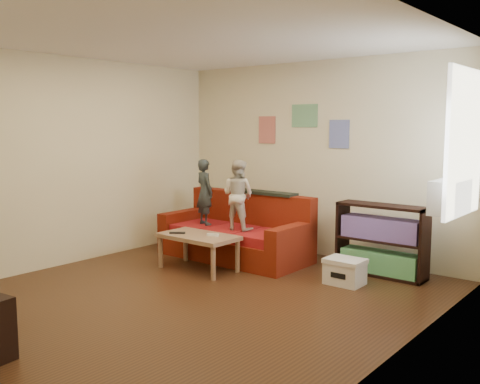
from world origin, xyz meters
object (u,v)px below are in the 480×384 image
Objects in this scene: child_b at (238,195)px; bookshelf at (381,244)px; coffee_table at (198,240)px; file_box at (345,271)px; sofa at (238,236)px; child_a at (205,192)px.

bookshelf is (1.77, 0.58, -0.51)m from child_b.
bookshelf is at bearing 32.94° from coffee_table.
child_b is 0.83m from coffee_table.
sofa is at bearing 173.29° from file_box.
sofa is 1.96m from bookshelf.
bookshelf reaches higher than file_box.
child_a is at bearing -4.74° from child_b.
sofa is 2.06× the size of coffee_table.
sofa is at bearing 92.01° from coffee_table.
sofa is 2.22× the size of child_b.
bookshelf is (1.89, 1.23, 0.00)m from coffee_table.
file_box is (1.76, -0.21, -0.15)m from sofa.
child_b reaches higher than child_a.
child_b is 1.93m from bookshelf.
coffee_table is 0.92× the size of bookshelf.
file_box is at bearing 19.31° from coffee_table.
child_b is at bearing -49.13° from sofa.
child_a is (-0.45, -0.17, 0.59)m from sofa.
child_a reaches higher than file_box.
sofa is 0.76m from child_a.
file_box is (-0.16, -0.62, -0.24)m from bookshelf.
child_b is (0.60, 0.00, 0.01)m from child_a.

